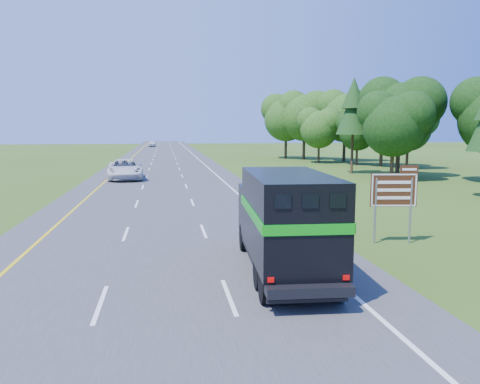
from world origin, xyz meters
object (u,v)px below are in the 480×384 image
(white_suv, at_px, (125,169))
(far_car, at_px, (152,144))
(horse_truck, at_px, (285,220))
(exit_sign, at_px, (395,193))

(white_suv, xyz_separation_m, far_car, (0.46, 84.97, -0.12))
(white_suv, bearing_deg, horse_truck, -81.07)
(horse_truck, xyz_separation_m, exit_sign, (5.75, 3.47, 0.31))
(exit_sign, bearing_deg, horse_truck, -140.62)
(far_car, relative_size, exit_sign, 1.50)
(white_suv, distance_m, exit_sign, 31.41)
(white_suv, height_order, far_car, white_suv)
(horse_truck, relative_size, exit_sign, 2.35)
(far_car, xyz_separation_m, exit_sign, (13.07, -113.29, 1.30))
(horse_truck, xyz_separation_m, far_car, (-7.33, 116.76, -0.99))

